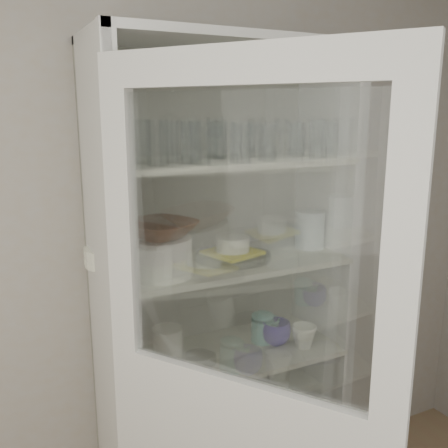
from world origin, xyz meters
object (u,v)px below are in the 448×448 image
plate_stack_back (114,255)px  mug_blue (276,332)px  yellow_trivet (233,252)px  terracotta_bowl (160,229)px  white_ramekin (233,244)px  goblet_0 (120,135)px  measuring_cups (198,360)px  teal_jar (263,329)px  goblet_3 (281,134)px  cream_bowl (161,247)px  plate_stack_front (161,266)px  cream_dish (192,439)px  white_canister (168,345)px  pantry_cabinet (217,327)px  glass_platter (233,256)px  goblet_2 (210,137)px  goblet_1 (215,137)px  tin_box (274,412)px  mug_teal (268,328)px  grey_bowl_stack (310,229)px

plate_stack_back → mug_blue: plate_stack_back is taller
yellow_trivet → terracotta_bowl: bearing=-167.2°
yellow_trivet → white_ramekin: 0.04m
goblet_0 → white_ramekin: bearing=-13.2°
measuring_cups → goblet_0: bearing=147.0°
teal_jar → goblet_3: bearing=32.2°
cream_bowl → white_ramekin: 0.34m
plate_stack_front → cream_dish: plate_stack_front is taller
white_canister → cream_bowl: bearing=-117.9°
cream_bowl → pantry_cabinet: bearing=26.1°
glass_platter → white_canister: 0.44m
goblet_3 → teal_jar: (-0.12, -0.07, -0.82)m
goblet_0 → goblet_3: 0.69m
pantry_cabinet → plate_stack_back: bearing=171.3°
goblet_2 → teal_jar: goblet_2 is taller
pantry_cabinet → white_canister: 0.24m
glass_platter → goblet_0: bearing=166.8°
plate_stack_back → mug_blue: (0.64, -0.16, -0.38)m
goblet_1 → pantry_cabinet: bearing=-82.0°
goblet_2 → white_ramekin: (0.05, -0.11, -0.42)m
teal_jar → white_canister: size_ratio=0.82×
goblet_3 → plate_stack_front: 0.77m
white_canister → tin_box: white_canister is taller
terracotta_bowl → mug_blue: bearing=4.7°
goblet_3 → white_ramekin: goblet_3 is taller
goblet_1 → plate_stack_front: 0.55m
white_ramekin → white_canister: white_ramekin is taller
goblet_2 → teal_jar: 0.85m
teal_jar → tin_box: bearing=3.4°
cream_bowl → mug_blue: 0.69m
cream_bowl → white_canister: (0.05, 0.10, -0.43)m
pantry_cabinet → mug_blue: (0.23, -0.10, -0.03)m
plate_stack_back → cream_bowl: bearing=-60.2°
cream_bowl → mug_blue: size_ratio=1.76×
goblet_1 → plate_stack_front: bearing=-152.1°
white_ramekin → tin_box: 0.86m
mug_teal → teal_jar: size_ratio=0.87×
glass_platter → cream_dish: size_ratio=1.37×
glass_platter → cream_dish: bearing=-179.3°
plate_stack_back → tin_box: (0.67, -0.12, -0.80)m
glass_platter → measuring_cups: bearing=-162.8°
glass_platter → mug_teal: glass_platter is taller
glass_platter → goblet_1: bearing=115.1°
goblet_2 → cream_dish: bearing=-142.0°
plate_stack_back → cream_bowl: (0.12, -0.21, 0.07)m
goblet_3 → tin_box: bearing=-124.4°
terracotta_bowl → white_ramekin: size_ratio=1.83×
plate_stack_back → grey_bowl_stack: grey_bowl_stack is taller
mug_teal → measuring_cups: mug_teal is taller
terracotta_bowl → cream_dish: size_ratio=1.08×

